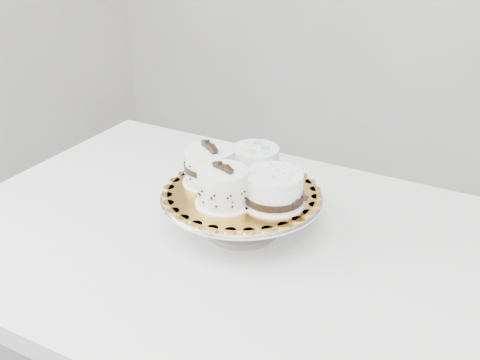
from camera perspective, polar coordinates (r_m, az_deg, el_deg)
The scene contains 7 objects.
table at distance 1.27m, azimuth 0.49°, elevation -8.38°, with size 1.35×0.96×0.75m.
cake_stand at distance 1.23m, azimuth 0.16°, elevation -2.44°, with size 0.33×0.33×0.09m.
cake_board at distance 1.22m, azimuth 0.16°, elevation -1.19°, with size 0.30×0.30×0.00m, color gold.
cake_swirl at distance 1.16m, azimuth -1.61°, elevation -0.74°, with size 0.12×0.12×0.09m.
cake_banded at distance 1.24m, azimuth -2.88°, elevation 1.22°, with size 0.14×0.14×0.09m.
cake_dots at distance 1.25m, azimuth 1.46°, elevation 1.58°, with size 0.12×0.12×0.07m.
cake_ribbon at distance 1.16m, azimuth 3.27°, elevation -0.89°, with size 0.13×0.13×0.07m.
Camera 1 is at (0.56, -0.64, 1.41)m, focal length 45.00 mm.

